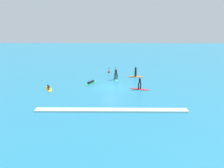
{
  "coord_description": "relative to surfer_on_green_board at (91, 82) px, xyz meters",
  "views": [
    {
      "loc": [
        0.31,
        -32.08,
        10.07
      ],
      "look_at": [
        0.0,
        0.0,
        0.5
      ],
      "focal_mm": 35.98,
      "sensor_mm": 36.0,
      "label": 1
    }
  ],
  "objects": [
    {
      "name": "ground_plane",
      "position": [
        3.34,
        -2.0,
        -0.16
      ],
      "size": [
        120.0,
        120.0,
        0.0
      ],
      "primitive_type": "plane",
      "color": "teal",
      "rests_on": "ground"
    },
    {
      "name": "surfer_on_green_board",
      "position": [
        0.0,
        0.0,
        0.0
      ],
      "size": [
        2.05,
        3.01,
        0.44
      ],
      "rotation": [
        0.0,
        0.0,
        1.08
      ],
      "color": "#23B266",
      "rests_on": "ground_plane"
    },
    {
      "name": "surfer_on_orange_board",
      "position": [
        7.42,
        4.13,
        0.34
      ],
      "size": [
        2.75,
        0.95,
        1.86
      ],
      "rotation": [
        0.0,
        0.0,
        3.04
      ],
      "color": "orange",
      "rests_on": "ground_plane"
    },
    {
      "name": "surfer_on_red_board",
      "position": [
        7.36,
        -3.01,
        0.33
      ],
      "size": [
        2.94,
        1.47,
        1.83
      ],
      "rotation": [
        0.0,
        0.0,
        5.99
      ],
      "color": "red",
      "rests_on": "ground_plane"
    },
    {
      "name": "surfer_on_teal_board",
      "position": [
        3.98,
        2.26,
        0.33
      ],
      "size": [
        0.78,
        2.78,
        2.22
      ],
      "rotation": [
        0.0,
        0.0,
        1.59
      ],
      "color": "#33C6CC",
      "rests_on": "ground_plane"
    },
    {
      "name": "surfer_on_yellow_board",
      "position": [
        -5.9,
        -2.91,
        -0.02
      ],
      "size": [
        1.97,
        3.25,
        0.41
      ],
      "rotation": [
        0.0,
        0.0,
        5.12
      ],
      "color": "yellow",
      "rests_on": "ground_plane"
    },
    {
      "name": "marker_buoy",
      "position": [
        2.69,
        7.35,
        0.0
      ],
      "size": [
        0.44,
        0.44,
        1.14
      ],
      "color": "red",
      "rests_on": "ground_plane"
    },
    {
      "name": "wave_crest",
      "position": [
        3.34,
        -10.87,
        -0.07
      ],
      "size": [
        17.05,
        0.9,
        0.18
      ],
      "primitive_type": "cube",
      "color": "white",
      "rests_on": "ground_plane"
    }
  ]
}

